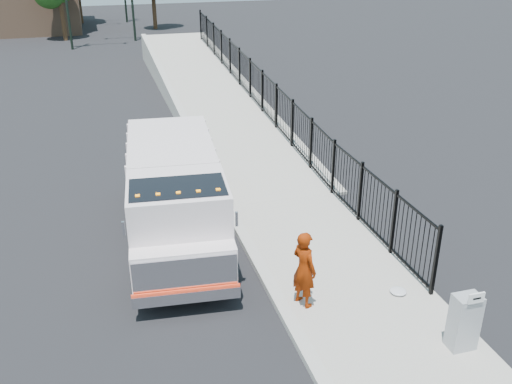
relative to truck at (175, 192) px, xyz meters
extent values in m
plane|color=black|center=(1.80, -2.54, -1.48)|extent=(120.00, 120.00, 0.00)
cube|color=#9E998E|center=(3.72, -4.54, -1.42)|extent=(3.55, 12.00, 0.12)
cube|color=#ADAAA3|center=(1.80, -4.54, -1.40)|extent=(0.30, 12.00, 0.16)
cube|color=#9E998E|center=(3.92, 13.46, -1.48)|extent=(3.95, 24.06, 3.19)
cube|color=black|center=(5.35, 9.46, -0.58)|extent=(0.10, 28.00, 1.80)
cube|color=black|center=(0.04, 0.38, -0.92)|extent=(1.65, 6.92, 0.22)
cube|color=white|center=(-0.18, -1.93, 0.09)|extent=(2.57, 2.43, 2.02)
cube|color=white|center=(-0.30, -3.18, -0.42)|extent=(2.43, 0.92, 1.01)
cube|color=silver|center=(-0.33, -3.55, -0.42)|extent=(2.32, 0.30, 0.86)
cube|color=silver|center=(-0.34, -3.63, -0.92)|extent=(2.43, 0.41, 0.28)
cube|color=red|center=(-0.34, -3.63, -0.77)|extent=(2.42, 0.28, 0.06)
cube|color=black|center=(-0.20, -2.18, 0.69)|extent=(2.33, 1.51, 0.86)
cube|color=white|center=(0.16, 1.69, 0.09)|extent=(2.81, 4.44, 1.71)
cube|color=silver|center=(-1.53, -2.81, 0.54)|extent=(0.07, 0.07, 0.35)
cube|color=silver|center=(0.98, -3.05, 0.54)|extent=(0.07, 0.07, 0.35)
cube|color=orange|center=(-1.14, -2.44, 1.12)|extent=(0.11, 0.09, 0.06)
cube|color=orange|center=(-0.69, -2.49, 1.12)|extent=(0.11, 0.09, 0.06)
cube|color=orange|center=(-0.24, -2.53, 1.12)|extent=(0.11, 0.09, 0.06)
cube|color=orange|center=(0.21, -2.57, 1.12)|extent=(0.11, 0.09, 0.06)
cube|color=orange|center=(0.67, -2.61, 1.12)|extent=(0.11, 0.09, 0.06)
cylinder|color=black|center=(-1.30, -2.53, -0.97)|extent=(0.42, 1.03, 1.01)
cylinder|color=black|center=(0.81, -2.73, -0.97)|extent=(0.42, 1.03, 1.01)
cylinder|color=black|center=(-0.84, 2.39, -0.97)|extent=(0.42, 1.03, 1.01)
cylinder|color=black|center=(1.27, 2.19, -0.97)|extent=(0.42, 1.03, 1.01)
cylinder|color=black|center=(-0.74, 3.50, -0.97)|extent=(0.42, 1.03, 1.01)
cylinder|color=black|center=(1.37, 3.30, -0.97)|extent=(0.42, 1.03, 1.01)
imported|color=#782003|center=(2.29, -4.03, -0.42)|extent=(0.68, 0.80, 1.86)
cube|color=gray|center=(4.90, -6.36, -0.73)|extent=(0.55, 0.40, 1.25)
cube|color=white|center=(4.90, -6.58, 0.00)|extent=(0.35, 0.04, 0.22)
ellipsoid|color=silver|center=(4.62, -4.28, -1.31)|extent=(0.40, 0.40, 0.10)
cylinder|color=#382314|center=(-3.51, 34.45, 0.12)|extent=(0.36, 0.36, 3.20)
cylinder|color=#382314|center=(4.09, 38.34, 0.12)|extent=(0.36, 0.36, 3.20)
cylinder|color=#382314|center=(-2.19, 43.57, 0.12)|extent=(0.36, 0.36, 3.20)
camera|label=1|loc=(-1.79, -14.24, 6.52)|focal=40.00mm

